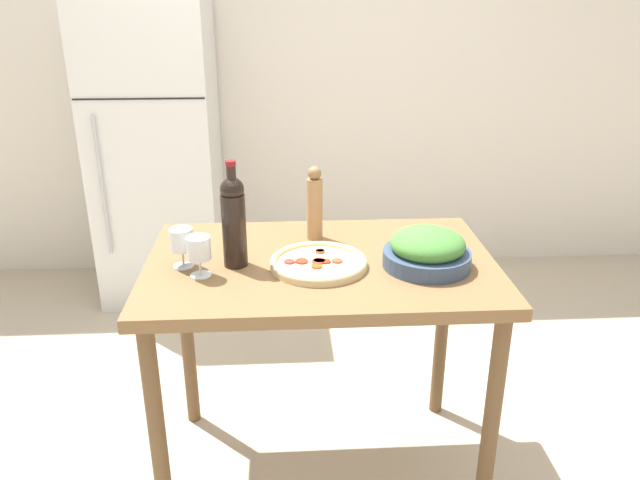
{
  "coord_description": "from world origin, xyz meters",
  "views": [
    {
      "loc": [
        -0.12,
        -1.99,
        1.8
      ],
      "look_at": [
        0.0,
        0.04,
        0.97
      ],
      "focal_mm": 35.0,
      "sensor_mm": 36.0,
      "label": 1
    }
  ],
  "objects_px": {
    "wine_glass_near": "(199,250)",
    "homemade_pizza": "(319,263)",
    "refrigerator": "(157,155)",
    "wine_bottle": "(234,219)",
    "pepper_mill": "(315,204)",
    "wine_glass_far": "(182,241)",
    "salad_bowl": "(427,250)"
  },
  "relations": [
    {
      "from": "wine_glass_near",
      "to": "homemade_pizza",
      "type": "bearing_deg",
      "value": 7.28
    },
    {
      "from": "wine_bottle",
      "to": "homemade_pizza",
      "type": "distance_m",
      "value": 0.32
    },
    {
      "from": "pepper_mill",
      "to": "refrigerator",
      "type": "bearing_deg",
      "value": 120.42
    },
    {
      "from": "pepper_mill",
      "to": "homemade_pizza",
      "type": "distance_m",
      "value": 0.29
    },
    {
      "from": "wine_bottle",
      "to": "pepper_mill",
      "type": "xyz_separation_m",
      "value": [
        0.28,
        0.23,
        -0.03
      ]
    },
    {
      "from": "homemade_pizza",
      "to": "pepper_mill",
      "type": "bearing_deg",
      "value": 89.87
    },
    {
      "from": "wine_glass_near",
      "to": "wine_glass_far",
      "type": "distance_m",
      "value": 0.1
    },
    {
      "from": "pepper_mill",
      "to": "salad_bowl",
      "type": "relative_size",
      "value": 0.94
    },
    {
      "from": "wine_glass_far",
      "to": "homemade_pizza",
      "type": "distance_m",
      "value": 0.47
    },
    {
      "from": "refrigerator",
      "to": "homemade_pizza",
      "type": "distance_m",
      "value": 1.94
    },
    {
      "from": "wine_bottle",
      "to": "pepper_mill",
      "type": "height_order",
      "value": "wine_bottle"
    },
    {
      "from": "refrigerator",
      "to": "wine_glass_far",
      "type": "bearing_deg",
      "value": -76.73
    },
    {
      "from": "wine_glass_near",
      "to": "homemade_pizza",
      "type": "relative_size",
      "value": 0.41
    },
    {
      "from": "homemade_pizza",
      "to": "wine_bottle",
      "type": "bearing_deg",
      "value": 173.7
    },
    {
      "from": "refrigerator",
      "to": "wine_glass_far",
      "type": "xyz_separation_m",
      "value": [
        0.4,
        -1.71,
        0.13
      ]
    },
    {
      "from": "wine_glass_far",
      "to": "pepper_mill",
      "type": "bearing_deg",
      "value": 26.97
    },
    {
      "from": "wine_glass_far",
      "to": "salad_bowl",
      "type": "xyz_separation_m",
      "value": [
        0.83,
        -0.05,
        -0.03
      ]
    },
    {
      "from": "wine_glass_far",
      "to": "wine_bottle",
      "type": "bearing_deg",
      "value": 1.01
    },
    {
      "from": "wine_bottle",
      "to": "salad_bowl",
      "type": "height_order",
      "value": "wine_bottle"
    },
    {
      "from": "refrigerator",
      "to": "wine_bottle",
      "type": "bearing_deg",
      "value": -71.17
    },
    {
      "from": "pepper_mill",
      "to": "salad_bowl",
      "type": "height_order",
      "value": "pepper_mill"
    },
    {
      "from": "wine_bottle",
      "to": "wine_glass_far",
      "type": "height_order",
      "value": "wine_bottle"
    },
    {
      "from": "wine_glass_far",
      "to": "salad_bowl",
      "type": "height_order",
      "value": "wine_glass_far"
    },
    {
      "from": "refrigerator",
      "to": "pepper_mill",
      "type": "height_order",
      "value": "refrigerator"
    },
    {
      "from": "refrigerator",
      "to": "homemade_pizza",
      "type": "bearing_deg",
      "value": -63.53
    },
    {
      "from": "wine_glass_far",
      "to": "homemade_pizza",
      "type": "xyz_separation_m",
      "value": [
        0.46,
        -0.03,
        -0.08
      ]
    },
    {
      "from": "salad_bowl",
      "to": "homemade_pizza",
      "type": "height_order",
      "value": "salad_bowl"
    },
    {
      "from": "salad_bowl",
      "to": "wine_bottle",
      "type": "bearing_deg",
      "value": 175.61
    },
    {
      "from": "wine_bottle",
      "to": "wine_glass_far",
      "type": "relative_size",
      "value": 2.66
    },
    {
      "from": "wine_bottle",
      "to": "wine_glass_far",
      "type": "bearing_deg",
      "value": -178.99
    },
    {
      "from": "wine_glass_far",
      "to": "pepper_mill",
      "type": "height_order",
      "value": "pepper_mill"
    },
    {
      "from": "refrigerator",
      "to": "salad_bowl",
      "type": "distance_m",
      "value": 2.14
    }
  ]
}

